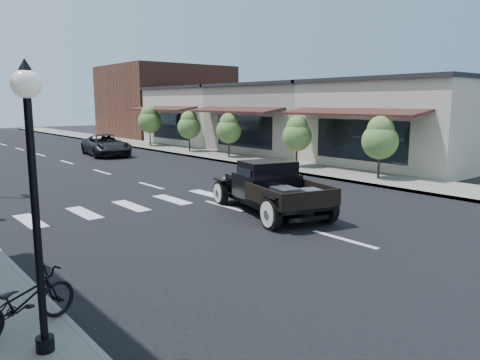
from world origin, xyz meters
TOP-DOWN VIEW (x-y plane):
  - ground at (0.00, 0.00)m, footprint 120.00×120.00m
  - road at (0.00, 15.00)m, footprint 14.00×80.00m
  - road_markings at (0.00, 10.00)m, footprint 12.00×60.00m
  - sidewalk_right at (8.50, 15.00)m, footprint 3.00×80.00m
  - storefront_near at (15.00, 4.00)m, footprint 10.00×9.00m
  - storefront_mid at (15.00, 13.00)m, footprint 10.00×9.00m
  - storefront_far at (15.00, 22.00)m, footprint 10.00×9.00m
  - far_building_right at (15.50, 32.00)m, footprint 11.00×10.00m
  - lamp_post_a at (-7.60, -4.00)m, footprint 0.36×0.36m
  - small_tree_a at (8.30, 1.69)m, footprint 1.57×1.57m
  - small_tree_b at (8.30, 6.64)m, footprint 1.51×1.51m
  - small_tree_c at (8.30, 12.36)m, footprint 1.54×1.54m
  - small_tree_d at (8.30, 16.74)m, footprint 1.58×1.58m
  - small_tree_e at (8.30, 22.26)m, footprint 1.78×1.78m
  - hotrod_pickup at (0.51, 0.27)m, footprint 3.36×5.25m
  - second_car at (3.21, 18.83)m, footprint 2.99×5.22m
  - motorcycle at (-7.67, -3.22)m, footprint 1.81×1.06m

SIDE VIEW (x-z plane):
  - ground at x=0.00m, z-range 0.00..0.00m
  - road_markings at x=0.00m, z-range -0.03..0.03m
  - road at x=0.00m, z-range 0.00..0.02m
  - sidewalk_right at x=8.50m, z-range 0.00..0.15m
  - motorcycle at x=-7.67m, z-range 0.15..1.05m
  - second_car at x=3.21m, z-range 0.00..1.37m
  - hotrod_pickup at x=0.51m, z-range 0.00..1.68m
  - small_tree_b at x=8.30m, z-range 0.15..2.67m
  - small_tree_c at x=8.30m, z-range 0.15..2.71m
  - small_tree_a at x=8.30m, z-range 0.15..2.77m
  - small_tree_d at x=8.30m, z-range 0.15..2.78m
  - small_tree_e at x=8.30m, z-range 0.15..3.12m
  - lamp_post_a at x=-7.60m, z-range 0.15..3.97m
  - storefront_near at x=15.00m, z-range 0.00..4.50m
  - storefront_mid at x=15.00m, z-range 0.00..4.50m
  - storefront_far at x=15.00m, z-range 0.00..4.50m
  - far_building_right at x=15.50m, z-range 0.00..7.00m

